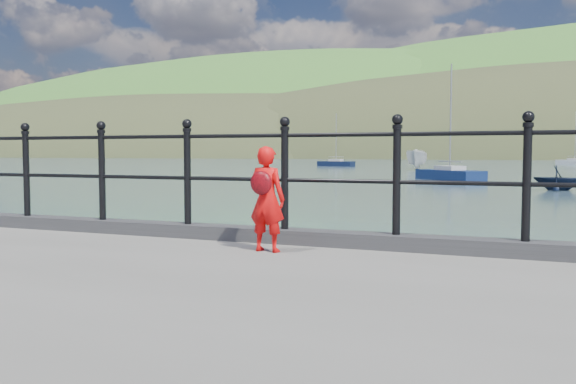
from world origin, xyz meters
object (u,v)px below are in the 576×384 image
at_px(sailboat_deep, 575,162).
at_px(sailboat_port, 450,175).
at_px(railing, 234,165).
at_px(launch_white, 417,159).
at_px(sailboat_left, 336,164).
at_px(launch_navy, 558,178).
at_px(child, 266,198).

relative_size(sailboat_deep, sailboat_port, 1.03).
xyz_separation_m(railing, launch_white, (-9.22, 62.76, -0.69)).
distance_m(sailboat_left, sailboat_port, 40.57).
bearing_deg(launch_white, launch_navy, -73.32).
xyz_separation_m(child, sailboat_left, (-22.78, 74.03, -1.18)).
bearing_deg(child, sailboat_port, -80.89).
xyz_separation_m(launch_navy, sailboat_deep, (4.66, 72.31, -0.30)).
bearing_deg(launch_white, sailboat_deep, 59.92).
xyz_separation_m(railing, sailboat_port, (-2.49, 37.92, -1.48)).
xyz_separation_m(railing, child, (0.66, -0.61, -0.30)).
relative_size(launch_navy, sailboat_deep, 0.29).
relative_size(railing, sailboat_left, 2.45).
relative_size(sailboat_left, sailboat_port, 0.89).
height_order(child, launch_white, launch_white).
height_order(railing, launch_white, railing).
height_order(child, sailboat_deep, sailboat_deep).
xyz_separation_m(railing, sailboat_deep, (8.84, 100.31, -1.48)).
bearing_deg(sailboat_left, child, -61.28).
xyz_separation_m(launch_white, sailboat_deep, (18.06, 37.55, -0.79)).
xyz_separation_m(railing, launch_navy, (4.18, 28.00, -1.18)).
height_order(child, sailboat_left, sailboat_left).
relative_size(launch_navy, sailboat_left, 0.33).
relative_size(child, launch_navy, 0.42).
bearing_deg(railing, child, -42.66).
bearing_deg(sailboat_deep, sailboat_port, -65.10).
relative_size(child, launch_white, 0.18).
height_order(launch_navy, sailboat_deep, sailboat_deep).
relative_size(child, sailboat_port, 0.12).
height_order(launch_white, sailboat_deep, sailboat_deep).
distance_m(railing, launch_white, 63.43).
bearing_deg(railing, sailboat_deep, 84.96).
bearing_deg(sailboat_deep, railing, -59.84).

